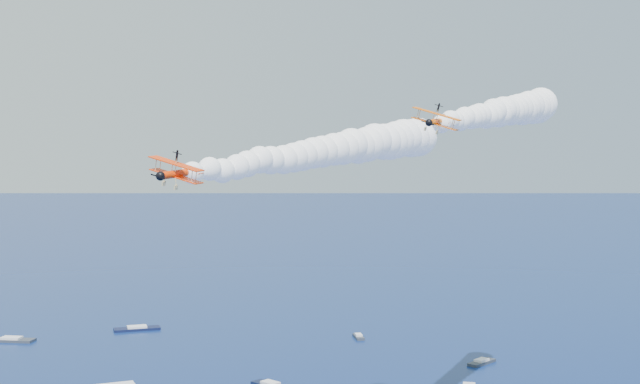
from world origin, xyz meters
TOP-DOWN VIEW (x-y plane):
  - biplane_lead at (25.35, 19.27)m, footprint 9.56×10.22m
  - biplane_trail at (-14.18, 14.64)m, footprint 9.49×10.35m
  - smoke_trail_lead at (52.63, 37.67)m, footprint 69.29×64.93m
  - smoke_trail_trail at (14.45, 30.85)m, footprint 69.11×60.58m

SIDE VIEW (x-z plane):
  - biplane_trail at x=-14.18m, z-range 47.47..53.83m
  - smoke_trail_trail at x=14.45m, z-range 47.23..59.13m
  - biplane_lead at x=25.35m, z-range 53.98..60.49m
  - smoke_trail_lead at x=52.63m, z-range 53.82..65.72m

